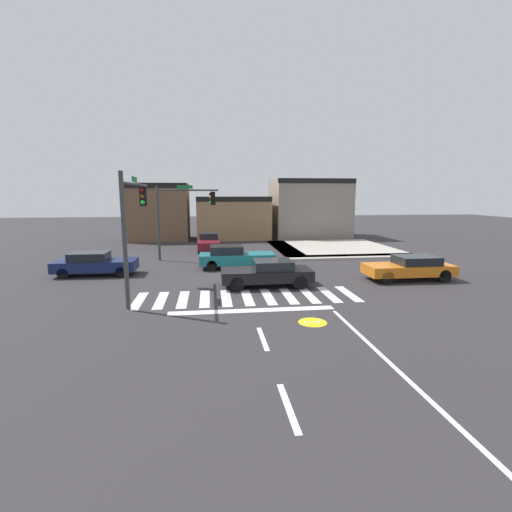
{
  "coord_description": "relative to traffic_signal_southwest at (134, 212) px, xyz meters",
  "views": [
    {
      "loc": [
        -1.66,
        -20.92,
        4.69
      ],
      "look_at": [
        0.87,
        -0.85,
        1.31
      ],
      "focal_mm": 25.9,
      "sensor_mm": 36.0,
      "label": 1
    }
  ],
  "objects": [
    {
      "name": "ground_plane",
      "position": [
        5.04,
        3.6,
        -3.92
      ],
      "size": [
        120.0,
        120.0,
        0.0
      ],
      "primitive_type": "plane",
      "color": "#302D30"
    },
    {
      "name": "crosswalk_near",
      "position": [
        5.04,
        -0.9,
        -3.91
      ],
      "size": [
        10.19,
        2.82,
        0.01
      ],
      "color": "silver",
      "rests_on": "ground_plane"
    },
    {
      "name": "lane_markings",
      "position": [
        6.15,
        -8.42,
        -3.91
      ],
      "size": [
        6.8,
        20.25,
        0.01
      ],
      "color": "white",
      "rests_on": "ground_plane"
    },
    {
      "name": "bike_detector_marking",
      "position": [
        7.1,
        -4.58,
        -3.91
      ],
      "size": [
        1.07,
        1.07,
        0.01
      ],
      "color": "yellow",
      "rests_on": "ground_plane"
    },
    {
      "name": "curb_corner_northeast",
      "position": [
        13.53,
        13.02,
        -3.84
      ],
      "size": [
        10.0,
        10.6,
        0.15
      ],
      "color": "#B2AA9E",
      "rests_on": "ground_plane"
    },
    {
      "name": "storefront_row",
      "position": [
        7.94,
        22.5,
        -1.05
      ],
      "size": [
        23.34,
        6.64,
        6.3
      ],
      "color": "brown",
      "rests_on": "ground_plane"
    },
    {
      "name": "traffic_signal_southwest",
      "position": [
        0.0,
        0.0,
        0.0
      ],
      "size": [
        0.32,
        6.05,
        5.6
      ],
      "rotation": [
        0.0,
        0.0,
        1.57
      ],
      "color": "#383A3D",
      "rests_on": "ground_plane"
    },
    {
      "name": "traffic_signal_northwest",
      "position": [
        1.51,
        9.49,
        -0.21
      ],
      "size": [
        4.37,
        0.32,
        5.33
      ],
      "color": "#383A3D",
      "rests_on": "ground_plane"
    },
    {
      "name": "car_orange",
      "position": [
        14.36,
        1.49,
        -3.22
      ],
      "size": [
        4.76,
        1.88,
        1.33
      ],
      "rotation": [
        0.0,
        0.0,
        3.14
      ],
      "color": "orange",
      "rests_on": "ground_plane"
    },
    {
      "name": "car_black",
      "position": [
        6.3,
        1.06,
        -3.22
      ],
      "size": [
        4.62,
        1.93,
        1.36
      ],
      "rotation": [
        0.0,
        0.0,
        3.14
      ],
      "color": "black",
      "rests_on": "ground_plane"
    },
    {
      "name": "car_navy",
      "position": [
        -3.36,
        4.9,
        -3.22
      ],
      "size": [
        4.61,
        1.74,
        1.37
      ],
      "color": "#141E4C",
      "rests_on": "ground_plane"
    },
    {
      "name": "car_teal",
      "position": [
        4.94,
        6.02,
        -3.18
      ],
      "size": [
        4.78,
        1.84,
        1.46
      ],
      "color": "#196B70",
      "rests_on": "ground_plane"
    },
    {
      "name": "car_maroon",
      "position": [
        3.28,
        13.96,
        -3.18
      ],
      "size": [
        1.72,
        4.79,
        1.45
      ],
      "rotation": [
        0.0,
        0.0,
        -1.57
      ],
      "color": "maroon",
      "rests_on": "ground_plane"
    }
  ]
}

